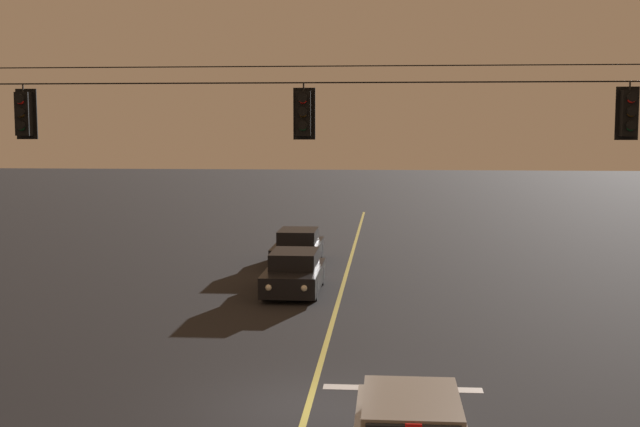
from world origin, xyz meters
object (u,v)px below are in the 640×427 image
object	(u,v)px
traffic_light_left_inner	(304,113)
car_oncoming_trailing	(298,248)
car_oncoming_lead	(294,273)
traffic_light_centre	(629,113)
traffic_light_leftmost	(23,114)

from	to	relation	value
traffic_light_left_inner	car_oncoming_trailing	world-z (taller)	traffic_light_left_inner
car_oncoming_lead	car_oncoming_trailing	xyz separation A→B (m)	(-0.50, 5.81, 0.00)
traffic_light_centre	car_oncoming_lead	world-z (taller)	traffic_light_centre
traffic_light_leftmost	traffic_light_centre	world-z (taller)	same
traffic_light_left_inner	car_oncoming_lead	world-z (taller)	traffic_light_left_inner
traffic_light_leftmost	car_oncoming_trailing	distance (m)	16.86
traffic_light_left_inner	traffic_light_centre	bearing A→B (deg)	0.00
traffic_light_leftmost	traffic_light_left_inner	size ratio (longest dim) A/B	1.00
traffic_light_centre	car_oncoming_trailing	xyz separation A→B (m)	(-8.64, 15.41, -5.21)
traffic_light_centre	car_oncoming_lead	distance (m)	13.62
traffic_light_leftmost	traffic_light_left_inner	world-z (taller)	same
traffic_light_leftmost	traffic_light_left_inner	bearing A→B (deg)	0.00
traffic_light_leftmost	car_oncoming_lead	size ratio (longest dim) A/B	0.28
traffic_light_left_inner	car_oncoming_lead	bearing A→B (deg)	97.74
traffic_light_left_inner	car_oncoming_trailing	bearing A→B (deg)	96.69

